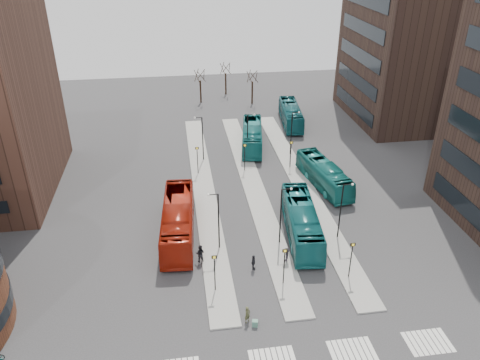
{
  "coord_description": "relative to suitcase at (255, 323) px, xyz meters",
  "views": [
    {
      "loc": [
        -6.8,
        -19.01,
        27.63
      ],
      "look_at": [
        -0.69,
        22.53,
        5.0
      ],
      "focal_mm": 35.0,
      "sensor_mm": 36.0,
      "label": 1
    }
  ],
  "objects": [
    {
      "name": "island_left",
      "position": [
        -2.3,
        22.49,
        -0.21
      ],
      "size": [
        2.5,
        45.0,
        0.15
      ],
      "primitive_type": "cube",
      "color": "gray",
      "rests_on": "ground"
    },
    {
      "name": "island_mid",
      "position": [
        3.7,
        22.49,
        -0.21
      ],
      "size": [
        2.5,
        45.0,
        0.15
      ],
      "primitive_type": "cube",
      "color": "gray",
      "rests_on": "ground"
    },
    {
      "name": "island_right",
      "position": [
        9.7,
        22.49,
        -0.21
      ],
      "size": [
        2.5,
        45.0,
        0.15
      ],
      "primitive_type": "cube",
      "color": "gray",
      "rests_on": "ground"
    },
    {
      "name": "suitcase",
      "position": [
        0.0,
        0.0,
        0.0
      ],
      "size": [
        0.52,
        0.46,
        0.56
      ],
      "primitive_type": "cube",
      "rotation": [
        0.0,
        0.0,
        -0.25
      ],
      "color": "navy",
      "rests_on": "ground"
    },
    {
      "name": "red_bus",
      "position": [
        -5.53,
        13.43,
        1.49
      ],
      "size": [
        3.78,
        12.85,
        3.53
      ],
      "primitive_type": "imported",
      "rotation": [
        0.0,
        0.0,
        -0.06
      ],
      "color": "#9B1B0B",
      "rests_on": "ground"
    },
    {
      "name": "teal_bus_a",
      "position": [
        6.76,
        11.58,
        1.38
      ],
      "size": [
        4.08,
        12.15,
        3.32
      ],
      "primitive_type": "imported",
      "rotation": [
        0.0,
        0.0,
        -0.11
      ],
      "color": "#136063",
      "rests_on": "ground"
    },
    {
      "name": "teal_bus_b",
      "position": [
        5.57,
        34.09,
        1.3
      ],
      "size": [
        4.54,
        11.64,
        3.16
      ],
      "primitive_type": "imported",
      "rotation": [
        0.0,
        0.0,
        -0.17
      ],
      "color": "#156A6B",
      "rests_on": "ground"
    },
    {
      "name": "teal_bus_c",
      "position": [
        12.16,
        21.34,
        1.24
      ],
      "size": [
        4.31,
        11.19,
        3.04
      ],
      "primitive_type": "imported",
      "rotation": [
        0.0,
        0.0,
        0.17
      ],
      "color": "#156965",
      "rests_on": "ground"
    },
    {
      "name": "teal_bus_d",
      "position": [
        13.12,
        41.86,
        1.3
      ],
      "size": [
        3.86,
        11.54,
        3.15
      ],
      "primitive_type": "imported",
      "rotation": [
        0.0,
        0.0,
        -0.11
      ],
      "color": "#12585E",
      "rests_on": "ground"
    },
    {
      "name": "traveller",
      "position": [
        -0.52,
        0.54,
        0.48
      ],
      "size": [
        0.66,
        0.64,
        1.52
      ],
      "primitive_type": "imported",
      "rotation": [
        0.0,
        0.0,
        0.69
      ],
      "color": "#44462A",
      "rests_on": "ground"
    },
    {
      "name": "commuter_a",
      "position": [
        -3.67,
        8.75,
        0.63
      ],
      "size": [
        1.03,
        0.89,
        1.82
      ],
      "primitive_type": "imported",
      "rotation": [
        0.0,
        0.0,
        2.88
      ],
      "color": "black",
      "rests_on": "ground"
    },
    {
      "name": "commuter_b",
      "position": [
        1.06,
        6.87,
        0.5
      ],
      "size": [
        0.53,
        0.97,
        1.56
      ],
      "primitive_type": "imported",
      "rotation": [
        0.0,
        0.0,
        1.4
      ],
      "color": "black",
      "rests_on": "ground"
    },
    {
      "name": "commuter_c",
      "position": [
        4.23,
        7.37,
        0.54
      ],
      "size": [
        0.91,
        1.2,
        1.64
      ],
      "primitive_type": "imported",
      "rotation": [
        0.0,
        0.0,
        4.4
      ],
      "color": "black",
      "rests_on": "ground"
    },
    {
      "name": "crosswalk_stripes",
      "position": [
        3.45,
        -3.51,
        -0.27
      ],
      "size": [
        22.35,
        2.4,
        0.01
      ],
      "color": "silver",
      "rests_on": "ground"
    },
    {
      "name": "tower_far",
      "position": [
        33.68,
        42.49,
        14.72
      ],
      "size": [
        20.12,
        20.0,
        30.0
      ],
      "color": "#32221B",
      "rests_on": "ground"
    },
    {
      "name": "sign_poles",
      "position": [
        3.3,
        15.49,
        2.13
      ],
      "size": [
        12.45,
        22.12,
        3.65
      ],
      "color": "black",
      "rests_on": "ground"
    },
    {
      "name": "lamp_posts",
      "position": [
        4.34,
        20.49,
        3.3
      ],
      "size": [
        14.04,
        20.24,
        6.12
      ],
      "color": "black",
      "rests_on": "ground"
    },
    {
      "name": "bare_trees",
      "position": [
        4.37,
        55.16,
        2.44
      ],
      "size": [
        10.97,
        8.14,
        5.9
      ],
      "color": "black",
      "rests_on": "ground"
    }
  ]
}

